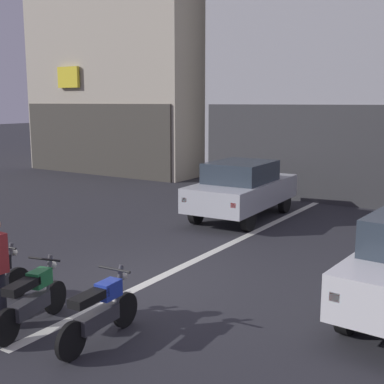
% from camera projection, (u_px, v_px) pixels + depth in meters
% --- Properties ---
extents(ground_plane, '(120.00, 120.00, 0.00)m').
position_uv_depth(ground_plane, '(144.00, 285.00, 9.28)').
color(ground_plane, '#2B2B30').
extents(lane_centre_line, '(0.20, 18.00, 0.01)m').
position_uv_depth(lane_centre_line, '(278.00, 221.00, 14.23)').
color(lane_centre_line, silver).
rests_on(lane_centre_line, ground).
extents(building_corner_left, '(8.84, 8.28, 12.57)m').
position_uv_depth(building_corner_left, '(148.00, 41.00, 25.57)').
color(building_corner_left, '#B2A893').
rests_on(building_corner_left, ground).
extents(car_silver_crossing_near, '(1.92, 4.17, 1.64)m').
position_uv_depth(car_silver_crossing_near, '(242.00, 188.00, 14.43)').
color(car_silver_crossing_near, black).
rests_on(car_silver_crossing_near, ground).
extents(motorcycle_green_row_left_mid, '(0.59, 1.64, 0.98)m').
position_uv_depth(motorcycle_green_row_left_mid, '(32.00, 298.00, 7.45)').
color(motorcycle_green_row_left_mid, black).
rests_on(motorcycle_green_row_left_mid, ground).
extents(motorcycle_blue_row_centre, '(0.55, 1.67, 0.98)m').
position_uv_depth(motorcycle_blue_row_centre, '(100.00, 311.00, 7.01)').
color(motorcycle_blue_row_centre, black).
rests_on(motorcycle_blue_row_centre, ground).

